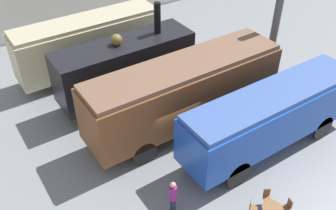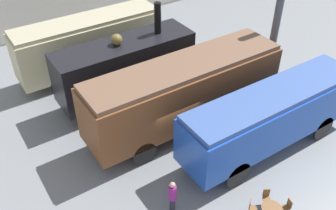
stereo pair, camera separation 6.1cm
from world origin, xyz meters
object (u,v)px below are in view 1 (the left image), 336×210
at_px(passenger_coach_vintage, 89,42).
at_px(cafe_chair_0, 252,207).
at_px(passenger_coach_wooden, 184,90).
at_px(visitor_person, 173,196).
at_px(steam_locomotive, 125,66).
at_px(cafe_table_near, 272,210).
at_px(streamlined_locomotive, 283,109).

height_order(passenger_coach_vintage, cafe_chair_0, passenger_coach_vintage).
height_order(passenger_coach_wooden, visitor_person, passenger_coach_wooden).
relative_size(steam_locomotive, cafe_chair_0, 9.34).
distance_m(passenger_coach_vintage, cafe_table_near, 15.20).
xyz_separation_m(cafe_table_near, visitor_person, (-3.20, 2.60, 0.41)).
relative_size(streamlined_locomotive, cafe_table_near, 13.80).
height_order(streamlined_locomotive, cafe_table_near, streamlined_locomotive).
xyz_separation_m(steam_locomotive, cafe_chair_0, (0.26, -10.46, -1.72)).
distance_m(passenger_coach_vintage, streamlined_locomotive, 12.83).
distance_m(steam_locomotive, streamlined_locomotive, 9.04).
relative_size(passenger_coach_vintage, streamlined_locomotive, 0.80).
bearing_deg(passenger_coach_wooden, streamlined_locomotive, -48.38).
bearing_deg(steam_locomotive, passenger_coach_vintage, 97.29).
xyz_separation_m(passenger_coach_wooden, cafe_chair_0, (-1.03, -6.43, -1.86)).
height_order(passenger_coach_vintage, steam_locomotive, steam_locomotive).
height_order(cafe_chair_0, visitor_person, visitor_person).
distance_m(passenger_coach_vintage, steam_locomotive, 4.02).
bearing_deg(cafe_chair_0, visitor_person, -167.00).
bearing_deg(passenger_coach_vintage, passenger_coach_wooden, -77.35).
relative_size(steam_locomotive, passenger_coach_wooden, 0.75).
xyz_separation_m(passenger_coach_wooden, visitor_person, (-3.71, -4.44, -1.38)).
bearing_deg(cafe_table_near, passenger_coach_vintage, 94.88).
relative_size(cafe_chair_0, visitor_person, 0.48).
height_order(passenger_coach_vintage, streamlined_locomotive, passenger_coach_vintage).
bearing_deg(passenger_coach_vintage, cafe_table_near, -85.12).
bearing_deg(visitor_person, streamlined_locomotive, 5.64).
bearing_deg(visitor_person, passenger_coach_wooden, 50.09).
bearing_deg(cafe_table_near, visitor_person, 140.87).
height_order(passenger_coach_vintage, passenger_coach_wooden, passenger_coach_wooden).
relative_size(passenger_coach_wooden, streamlined_locomotive, 0.92).
xyz_separation_m(steam_locomotive, visitor_person, (-2.42, -8.47, -1.24)).
height_order(steam_locomotive, visitor_person, steam_locomotive).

